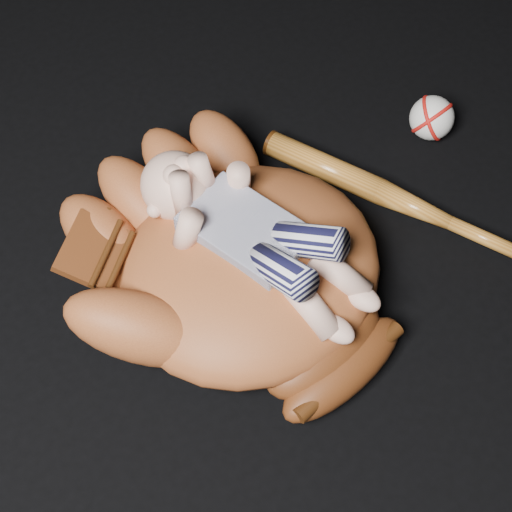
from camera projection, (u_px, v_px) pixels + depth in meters
name	position (u px, v px, depth m)	size (l,w,h in m)	color
baseball_glove	(250.00, 262.00, 1.07)	(0.46, 0.53, 0.17)	brown
newborn_baby	(263.00, 239.00, 1.03)	(0.17, 0.37, 0.15)	#E1AA91
baseball_bat	(394.00, 198.00, 1.21)	(0.04, 0.44, 0.04)	#A56220
baseball	(432.00, 118.00, 1.28)	(0.07, 0.07, 0.07)	silver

